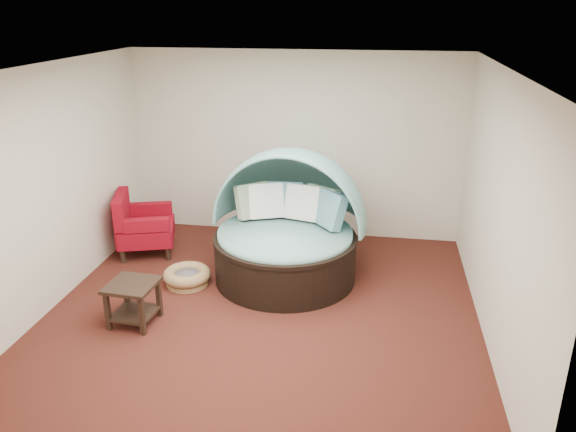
% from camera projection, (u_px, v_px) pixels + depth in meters
% --- Properties ---
extents(floor, '(5.00, 5.00, 0.00)m').
position_uv_depth(floor, '(263.00, 310.00, 6.66)').
color(floor, '#4C1E15').
rests_on(floor, ground).
extents(wall_back, '(5.00, 0.00, 5.00)m').
position_uv_depth(wall_back, '(295.00, 146.00, 8.46)').
color(wall_back, beige).
rests_on(wall_back, floor).
extents(wall_front, '(5.00, 0.00, 5.00)m').
position_uv_depth(wall_front, '(186.00, 317.00, 3.85)').
color(wall_front, beige).
rests_on(wall_front, floor).
extents(wall_left, '(0.00, 5.00, 5.00)m').
position_uv_depth(wall_left, '(51.00, 188.00, 6.54)').
color(wall_left, beige).
rests_on(wall_left, floor).
extents(wall_right, '(0.00, 5.00, 5.00)m').
position_uv_depth(wall_right, '(498.00, 212.00, 5.78)').
color(wall_right, beige).
rests_on(wall_right, floor).
extents(ceiling, '(5.00, 5.00, 0.00)m').
position_uv_depth(ceiling, '(259.00, 68.00, 5.66)').
color(ceiling, white).
rests_on(ceiling, wall_back).
extents(canopy_daybed, '(2.12, 2.03, 1.70)m').
position_uv_depth(canopy_daybed, '(287.00, 219.00, 7.27)').
color(canopy_daybed, black).
rests_on(canopy_daybed, floor).
extents(pet_basket, '(0.71, 0.71, 0.21)m').
position_uv_depth(pet_basket, '(187.00, 276.00, 7.24)').
color(pet_basket, olive).
rests_on(pet_basket, floor).
extents(red_armchair, '(0.98, 0.98, 0.91)m').
position_uv_depth(red_armchair, '(142.00, 225.00, 8.06)').
color(red_armchair, black).
rests_on(red_armchair, floor).
extents(side_table, '(0.56, 0.56, 0.50)m').
position_uv_depth(side_table, '(133.00, 297.00, 6.30)').
color(side_table, black).
rests_on(side_table, floor).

